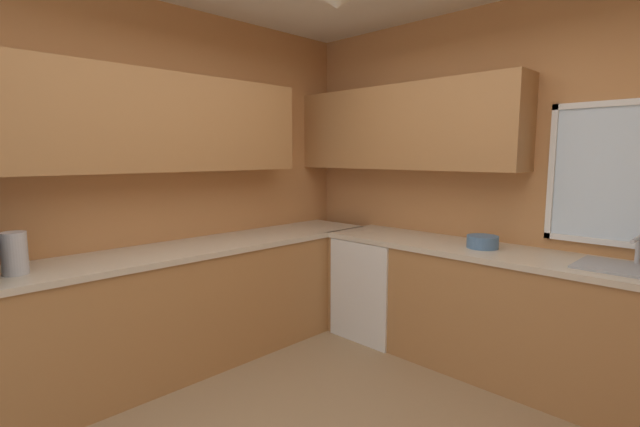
{
  "coord_description": "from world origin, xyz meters",
  "views": [
    {
      "loc": [
        1.41,
        -1.53,
        1.57
      ],
      "look_at": [
        -0.63,
        0.52,
        1.19
      ],
      "focal_mm": 25.19,
      "sensor_mm": 36.0,
      "label": 1
    }
  ],
  "objects_px": {
    "dishwasher": "(379,286)",
    "kettle": "(14,253)",
    "bowl": "(482,242)",
    "sink_assembly": "(631,268)"
  },
  "relations": [
    {
      "from": "kettle",
      "to": "sink_assembly",
      "type": "bearing_deg",
      "value": 46.35
    },
    {
      "from": "bowl",
      "to": "dishwasher",
      "type": "bearing_deg",
      "value": -178.11
    },
    {
      "from": "kettle",
      "to": "bowl",
      "type": "distance_m",
      "value": 3.0
    },
    {
      "from": "kettle",
      "to": "sink_assembly",
      "type": "relative_size",
      "value": 0.43
    },
    {
      "from": "kettle",
      "to": "bowl",
      "type": "xyz_separation_m",
      "value": [
        1.55,
        2.57,
        -0.08
      ]
    },
    {
      "from": "dishwasher",
      "to": "kettle",
      "type": "relative_size",
      "value": 3.52
    },
    {
      "from": "dishwasher",
      "to": "bowl",
      "type": "height_order",
      "value": "bowl"
    },
    {
      "from": "kettle",
      "to": "dishwasher",
      "type": "bearing_deg",
      "value": 75.85
    },
    {
      "from": "kettle",
      "to": "bowl",
      "type": "relative_size",
      "value": 1.09
    },
    {
      "from": "dishwasher",
      "to": "sink_assembly",
      "type": "height_order",
      "value": "sink_assembly"
    }
  ]
}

